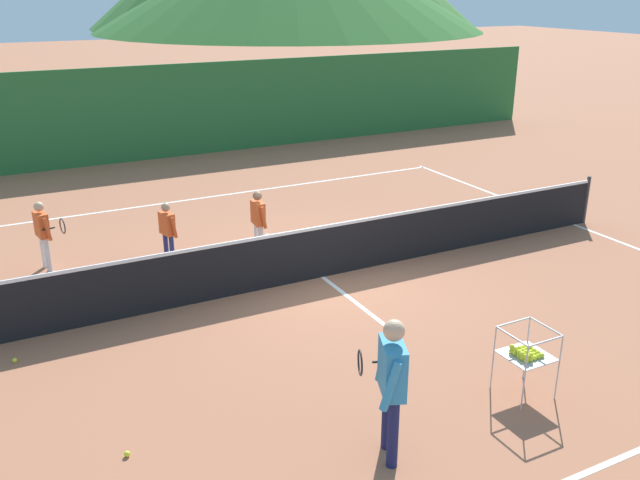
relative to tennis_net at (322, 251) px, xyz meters
The scene contains 14 objects.
ground_plane 0.50m from the tennis_net, ahead, with size 120.00×120.00×0.00m, color #A86647.
line_baseline_near 5.96m from the tennis_net, 90.00° to the right, with size 12.38×0.08×0.01m, color white.
line_baseline_far 5.65m from the tennis_net, 90.00° to the left, with size 12.38×0.08×0.01m, color white.
line_sideline_east 6.21m from the tennis_net, ahead, with size 0.08×11.56×0.01m, color white.
line_service_center 0.50m from the tennis_net, ahead, with size 0.08×5.07×0.01m, color white.
tennis_net is the anchor object (origin of this frame).
instructor 5.02m from the tennis_net, 109.16° to the right, with size 0.49×0.84×1.68m.
student_0 5.06m from the tennis_net, 148.46° to the left, with size 0.49×0.58×1.29m.
student_1 2.92m from the tennis_net, 140.47° to the left, with size 0.26×0.49×1.19m.
student_2 1.64m from the tennis_net, 111.39° to the left, with size 0.25×0.51×1.28m.
ball_cart 4.50m from the tennis_net, 83.10° to the right, with size 0.58×0.58×0.90m.
tennis_ball_2 5.43m from the tennis_net, 141.09° to the right, with size 0.07×0.07×0.07m, color yellow.
tennis_ball_5 5.21m from the tennis_net, behind, with size 0.07×0.07×0.07m, color yellow.
windscreen_fence 10.21m from the tennis_net, 90.00° to the left, with size 27.24×0.08×2.75m, color #286B33.
Camera 1 is at (-5.17, -9.90, 4.90)m, focal length 38.23 mm.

